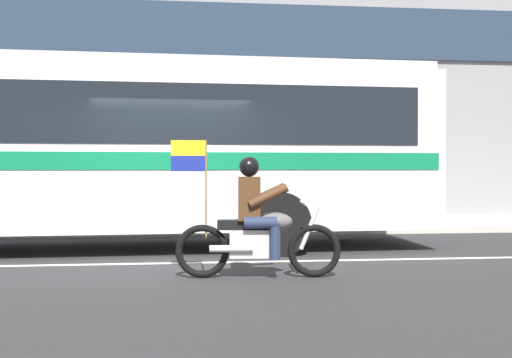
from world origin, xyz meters
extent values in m
plane|color=#2B2B2D|center=(0.00, 0.00, 0.00)|extent=(60.00, 60.00, 0.00)
cube|color=#B7B2A8|center=(0.00, 5.10, 0.07)|extent=(28.00, 3.80, 0.15)
cube|color=silver|center=(0.00, -0.60, 0.00)|extent=(26.60, 0.14, 0.01)
cube|color=#233347|center=(0.00, 6.96, 5.08)|extent=(25.76, 0.10, 1.40)
cube|color=silver|center=(-1.75, 1.20, 1.73)|extent=(12.63, 3.07, 2.70)
cube|color=black|center=(-1.75, 1.20, 2.28)|extent=(11.63, 3.07, 0.96)
cube|color=#0F7247|center=(-1.75, 1.20, 1.53)|extent=(12.38, 3.09, 0.28)
cube|color=#BABCC3|center=(-1.75, 1.20, 3.14)|extent=(12.38, 2.93, 0.16)
cylinder|color=black|center=(1.70, 0.02, 0.52)|extent=(1.04, 0.30, 1.04)
torus|color=black|center=(1.84, -2.07, 0.34)|extent=(0.70, 0.15, 0.69)
torus|color=black|center=(0.40, -1.95, 0.34)|extent=(0.70, 0.15, 0.69)
cube|color=silver|center=(1.07, -2.01, 0.44)|extent=(0.66, 0.33, 0.36)
ellipsoid|color=#59565B|center=(1.32, -2.03, 0.72)|extent=(0.50, 0.32, 0.24)
cube|color=black|center=(0.87, -1.99, 0.69)|extent=(0.58, 0.31, 0.12)
cylinder|color=silver|center=(1.78, -2.07, 0.65)|extent=(0.28, 0.08, 0.58)
cylinder|color=silver|center=(1.70, -2.06, 0.96)|extent=(0.09, 0.64, 0.04)
cylinder|color=silver|center=(0.76, -2.14, 0.39)|extent=(0.56, 0.14, 0.09)
cube|color=#4C2D19|center=(1.00, -2.00, 1.02)|extent=(0.31, 0.38, 0.56)
sphere|color=black|center=(1.00, -2.00, 1.44)|extent=(0.26, 0.26, 0.26)
cylinder|color=#232D4C|center=(1.15, -1.83, 0.72)|extent=(0.43, 0.18, 0.15)
cylinder|color=#232D4C|center=(1.33, -1.85, 0.48)|extent=(0.13, 0.13, 0.46)
cylinder|color=#232D4C|center=(1.12, -2.19, 0.72)|extent=(0.43, 0.18, 0.15)
cylinder|color=#232D4C|center=(1.30, -2.21, 0.48)|extent=(0.13, 0.13, 0.46)
cylinder|color=#4C2D19|center=(1.25, -1.82, 1.06)|extent=(0.53, 0.15, 0.32)
cylinder|color=#4C2D19|center=(1.22, -2.22, 1.06)|extent=(0.53, 0.15, 0.32)
cylinder|color=olive|center=(0.45, -1.95, 1.15)|extent=(0.02, 0.02, 1.25)
cube|color=yellow|center=(0.22, -1.94, 1.68)|extent=(0.44, 0.06, 0.20)
cube|color=navy|center=(0.22, -1.94, 1.47)|extent=(0.44, 0.06, 0.20)
camera|label=1|loc=(0.09, -10.41, 1.42)|focal=46.07mm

